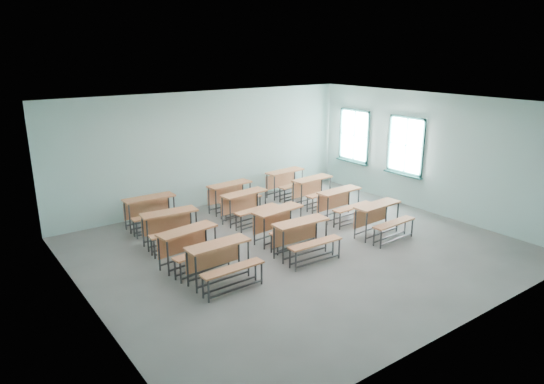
{
  "coord_description": "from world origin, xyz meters",
  "views": [
    {
      "loc": [
        -6.37,
        -7.76,
        4.28
      ],
      "look_at": [
        0.15,
        1.2,
        1.0
      ],
      "focal_mm": 32.0,
      "sensor_mm": 36.0,
      "label": 1
    }
  ],
  "objects": [
    {
      "name": "desk_unit_r3c0",
      "position": [
        -2.12,
        3.12,
        0.53
      ],
      "size": [
        1.26,
        0.86,
        0.78
      ],
      "rotation": [
        0.0,
        0.0,
        -0.02
      ],
      "color": "#C27146",
      "rests_on": "ground"
    },
    {
      "name": "desk_unit_r2c0",
      "position": [
        -2.2,
        1.79,
        0.53
      ],
      "size": [
        1.32,
        0.94,
        0.78
      ],
      "rotation": [
        0.0,
        0.0,
        -0.08
      ],
      "color": "#C27146",
      "rests_on": "ground"
    },
    {
      "name": "desk_unit_r3c2",
      "position": [
        2.24,
        3.29,
        0.53
      ],
      "size": [
        1.33,
        0.96,
        0.78
      ],
      "rotation": [
        0.0,
        0.0,
        0.1
      ],
      "color": "#C27146",
      "rests_on": "ground"
    },
    {
      "name": "desk_unit_r0c2",
      "position": [
        2.02,
        -0.58,
        0.53
      ],
      "size": [
        1.29,
        0.9,
        0.78
      ],
      "rotation": [
        0.0,
        0.0,
        0.05
      ],
      "color": "#C27146",
      "rests_on": "ground"
    },
    {
      "name": "desk_unit_r1c2",
      "position": [
        2.11,
        0.81,
        0.53
      ],
      "size": [
        1.29,
        0.9,
        0.78
      ],
      "rotation": [
        0.0,
        0.0,
        0.05
      ],
      "color": "#C27146",
      "rests_on": "ground"
    },
    {
      "name": "desk_unit_r0c1",
      "position": [
        -0.2,
        -0.42,
        0.53
      ],
      "size": [
        1.28,
        0.88,
        0.78
      ],
      "rotation": [
        0.0,
        0.0,
        -0.03
      ],
      "color": "#C27146",
      "rests_on": "ground"
    },
    {
      "name": "desk_unit_r0c0",
      "position": [
        -2.23,
        -0.46,
        0.53
      ],
      "size": [
        1.27,
        0.87,
        0.78
      ],
      "rotation": [
        0.0,
        0.0,
        0.02
      ],
      "color": "#C27146",
      "rests_on": "ground"
    },
    {
      "name": "desk_unit_r2c2",
      "position": [
        2.33,
        2.14,
        0.53
      ],
      "size": [
        1.31,
        0.94,
        0.78
      ],
      "rotation": [
        0.0,
        0.0,
        0.08
      ],
      "color": "#C27146",
      "rests_on": "ground"
    },
    {
      "name": "desk_unit_r1c1",
      "position": [
        -0.08,
        0.52,
        0.53
      ],
      "size": [
        1.34,
        0.97,
        0.78
      ],
      "rotation": [
        0.0,
        0.0,
        0.11
      ],
      "color": "#C27146",
      "rests_on": "ground"
    },
    {
      "name": "desk_unit_r3c1",
      "position": [
        0.14,
        3.02,
        0.53
      ],
      "size": [
        1.31,
        0.94,
        0.78
      ],
      "rotation": [
        0.0,
        0.0,
        0.08
      ],
      "color": "#C27146",
      "rests_on": "ground"
    },
    {
      "name": "desk_unit_r1c0",
      "position": [
        -2.35,
        0.55,
        0.53
      ],
      "size": [
        1.35,
        0.99,
        0.78
      ],
      "rotation": [
        0.0,
        0.0,
        0.13
      ],
      "color": "#C27146",
      "rests_on": "ground"
    },
    {
      "name": "room",
      "position": [
        0.08,
        0.03,
        1.6
      ],
      "size": [
        9.04,
        8.04,
        3.24
      ],
      "color": "slate",
      "rests_on": "ground"
    },
    {
      "name": "desk_unit_r2c1",
      "position": [
        0.0,
        2.08,
        0.53
      ],
      "size": [
        1.33,
        0.95,
        0.78
      ],
      "rotation": [
        0.0,
        0.0,
        0.1
      ],
      "color": "#C27146",
      "rests_on": "ground"
    }
  ]
}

